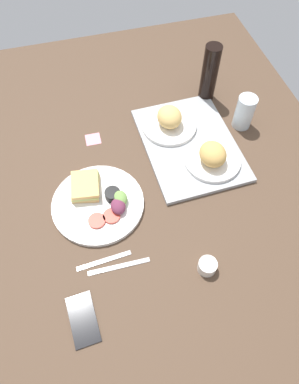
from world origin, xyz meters
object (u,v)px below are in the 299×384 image
at_px(espresso_cup, 207,266).
at_px(sticky_note, 93,139).
at_px(knife, 119,266).
at_px(serving_tray, 189,144).
at_px(cell_phone, 83,319).
at_px(bread_plate_far, 213,156).
at_px(drinking_glass, 244,112).
at_px(bread_plate_near, 169,121).
at_px(fork, 104,261).
at_px(plate_with_salad, 99,200).
at_px(soda_bottle, 210,74).

xyz_separation_m(espresso_cup, sticky_note, (-0.60, -0.24, -0.02)).
distance_m(espresso_cup, knife, 0.26).
xyz_separation_m(serving_tray, cell_phone, (0.52, -0.49, -0.00)).
relative_size(bread_plate_far, cell_phone, 1.42).
distance_m(bread_plate_far, knife, 0.50).
xyz_separation_m(bread_plate_far, drinking_glass, (-0.15, 0.18, 0.02)).
relative_size(serving_tray, bread_plate_near, 2.14).
bearing_deg(cell_phone, espresso_cup, 93.55).
bearing_deg(bread_plate_near, fork, -36.90).
distance_m(bread_plate_near, plate_with_salad, 0.42).
relative_size(bread_plate_far, plate_with_salad, 0.67).
height_order(serving_tray, bread_plate_near, bread_plate_near).
bearing_deg(sticky_note, plate_with_salad, -6.19).
relative_size(drinking_glass, cell_phone, 0.93).
bearing_deg(plate_with_salad, knife, 3.86).
bearing_deg(serving_tray, sticky_note, -110.21).
bearing_deg(espresso_cup, drinking_glass, 147.02).
xyz_separation_m(drinking_glass, fork, (0.41, -0.63, -0.06)).
xyz_separation_m(fork, cell_phone, (0.15, -0.09, 0.00)).
distance_m(bread_plate_far, soda_bottle, 0.36).
bearing_deg(sticky_note, bread_plate_far, 59.24).
xyz_separation_m(bread_plate_far, plate_with_salad, (0.05, -0.42, -0.03)).
bearing_deg(sticky_note, fork, -6.38).
distance_m(serving_tray, sticky_note, 0.37).
bearing_deg(fork, soda_bottle, 43.74).
xyz_separation_m(plate_with_salad, sticky_note, (-0.28, 0.03, -0.02)).
bearing_deg(soda_bottle, cell_phone, -40.49).
bearing_deg(soda_bottle, bread_plate_far, -17.30).
relative_size(knife, sticky_note, 3.39).
xyz_separation_m(bread_plate_far, espresso_cup, (0.36, -0.15, -0.03)).
bearing_deg(bread_plate_far, plate_with_salad, -82.83).
height_order(serving_tray, espresso_cup, espresso_cup).
relative_size(bread_plate_near, knife, 1.11).
distance_m(bread_plate_far, espresso_cup, 0.40).
relative_size(serving_tray, drinking_glass, 3.36).
distance_m(bread_plate_far, sticky_note, 0.46).
distance_m(espresso_cup, sticky_note, 0.64).
relative_size(drinking_glass, knife, 0.70).
height_order(espresso_cup, knife, espresso_cup).
distance_m(plate_with_salad, drinking_glass, 0.64).
xyz_separation_m(knife, cell_phone, (0.12, -0.13, 0.00)).
relative_size(knife, cell_phone, 1.32).
bearing_deg(serving_tray, bread_plate_far, 23.34).
distance_m(espresso_cup, fork, 0.31).
bearing_deg(drinking_glass, serving_tray, -78.19).
xyz_separation_m(bread_plate_near, knife, (0.49, -0.31, -0.04)).
bearing_deg(plate_with_salad, serving_tray, 112.86).
distance_m(plate_with_salad, cell_phone, 0.38).
bearing_deg(plate_with_salad, cell_phone, -17.59).
xyz_separation_m(bread_plate_far, cell_phone, (0.41, -0.53, -0.04)).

